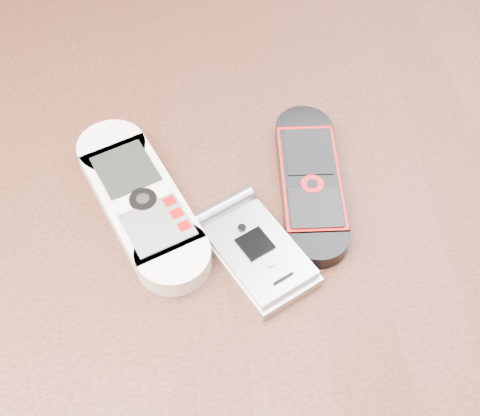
# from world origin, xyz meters

# --- Properties ---
(table) EXTENTS (1.20, 0.80, 0.75)m
(table) POSITION_xyz_m (0.00, 0.00, 0.64)
(table) COLOR black
(table) RESTS_ON ground
(nokia_white) EXTENTS (0.12, 0.19, 0.02)m
(nokia_white) POSITION_xyz_m (-0.07, 0.01, 0.76)
(nokia_white) COLOR white
(nokia_white) RESTS_ON table
(nokia_black_red) EXTENTS (0.06, 0.16, 0.02)m
(nokia_black_red) POSITION_xyz_m (0.06, 0.02, 0.76)
(nokia_black_red) COLOR black
(nokia_black_red) RESTS_ON table
(motorola_razr) EXTENTS (0.10, 0.12, 0.02)m
(motorola_razr) POSITION_xyz_m (0.01, -0.04, 0.76)
(motorola_razr) COLOR silver
(motorola_razr) RESTS_ON table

